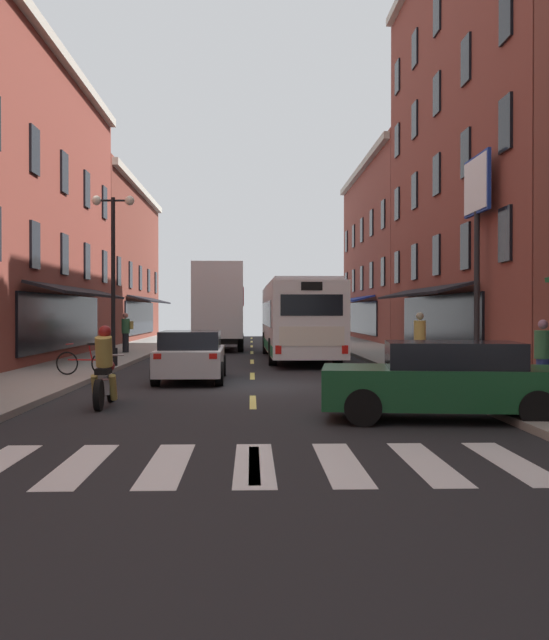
{
  "coord_description": "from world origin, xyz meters",
  "views": [
    {
      "loc": [
        -0.04,
        -19.43,
        1.93
      ],
      "look_at": [
        0.88,
        9.62,
        1.62
      ],
      "focal_mm": 41.77,
      "sensor_mm": 36.0,
      "label": 1
    }
  ],
  "objects_px": {
    "box_truck": "(219,308)",
    "sedan_near": "(445,380)",
    "pedestrian_near": "(126,331)",
    "street_lamp_twin": "(113,272)",
    "billboard_sign": "(477,210)",
    "bicycle_near": "(85,362)",
    "sedan_far": "(191,356)",
    "motorcycle_rider": "(105,372)",
    "sedan_mid": "(222,332)",
    "pedestrian_mid": "(420,340)",
    "pedestrian_far": "(543,357)",
    "transit_bus": "(298,319)"
  },
  "relations": [
    {
      "from": "billboard_sign",
      "to": "bicycle_near",
      "type": "bearing_deg",
      "value": -171.22
    },
    {
      "from": "billboard_sign",
      "to": "bicycle_near",
      "type": "xyz_separation_m",
      "value": [
        -11.82,
        -1.83,
        -4.64
      ]
    },
    {
      "from": "sedan_mid",
      "to": "bicycle_near",
      "type": "xyz_separation_m",
      "value": [
        -2.86,
        -25.84,
        -0.19
      ]
    },
    {
      "from": "box_truck",
      "to": "motorcycle_rider",
      "type": "relative_size",
      "value": 3.4
    },
    {
      "from": "sedan_near",
      "to": "motorcycle_rider",
      "type": "distance_m",
      "value": 6.79
    },
    {
      "from": "sedan_mid",
      "to": "bicycle_near",
      "type": "distance_m",
      "value": 26.0
    },
    {
      "from": "street_lamp_twin",
      "to": "sedan_mid",
      "type": "bearing_deg",
      "value": 83.01
    },
    {
      "from": "transit_bus",
      "to": "pedestrian_far",
      "type": "bearing_deg",
      "value": -73.35
    },
    {
      "from": "billboard_sign",
      "to": "sedan_near",
      "type": "bearing_deg",
      "value": -109.97
    },
    {
      "from": "pedestrian_near",
      "to": "street_lamp_twin",
      "type": "xyz_separation_m",
      "value": [
        0.98,
        -8.38,
        2.2
      ]
    },
    {
      "from": "sedan_mid",
      "to": "box_truck",
      "type": "bearing_deg",
      "value": -88.62
    },
    {
      "from": "motorcycle_rider",
      "to": "billboard_sign",
      "type": "bearing_deg",
      "value": 37.94
    },
    {
      "from": "sedan_near",
      "to": "bicycle_near",
      "type": "xyz_separation_m",
      "value": [
        -8.2,
        8.15,
        -0.21
      ]
    },
    {
      "from": "box_truck",
      "to": "pedestrian_far",
      "type": "distance_m",
      "value": 23.2
    },
    {
      "from": "box_truck",
      "to": "pedestrian_far",
      "type": "xyz_separation_m",
      "value": [
        7.91,
        -21.77,
        -1.19
      ]
    },
    {
      "from": "sedan_far",
      "to": "street_lamp_twin",
      "type": "distance_m",
      "value": 5.61
    },
    {
      "from": "box_truck",
      "to": "pedestrian_near",
      "type": "bearing_deg",
      "value": -132.82
    },
    {
      "from": "pedestrian_far",
      "to": "billboard_sign",
      "type": "bearing_deg",
      "value": -133.04
    },
    {
      "from": "pedestrian_far",
      "to": "motorcycle_rider",
      "type": "bearing_deg",
      "value": -33.63
    },
    {
      "from": "sedan_far",
      "to": "pedestrian_mid",
      "type": "xyz_separation_m",
      "value": [
        6.85,
        1.75,
        0.35
      ]
    },
    {
      "from": "pedestrian_far",
      "to": "street_lamp_twin",
      "type": "relative_size",
      "value": 0.29
    },
    {
      "from": "box_truck",
      "to": "sedan_far",
      "type": "xyz_separation_m",
      "value": [
        -0.04,
        -16.68,
        -1.45
      ]
    },
    {
      "from": "billboard_sign",
      "to": "pedestrian_mid",
      "type": "relative_size",
      "value": 3.75
    },
    {
      "from": "sedan_near",
      "to": "pedestrian_near",
      "type": "relative_size",
      "value": 2.55
    },
    {
      "from": "motorcycle_rider",
      "to": "bicycle_near",
      "type": "height_order",
      "value": "motorcycle_rider"
    },
    {
      "from": "billboard_sign",
      "to": "street_lamp_twin",
      "type": "distance_m",
      "value": 11.97
    },
    {
      "from": "sedan_mid",
      "to": "pedestrian_near",
      "type": "xyz_separation_m",
      "value": [
        -3.7,
        -13.84,
        0.38
      ]
    },
    {
      "from": "pedestrian_near",
      "to": "pedestrian_mid",
      "type": "bearing_deg",
      "value": -160.3
    },
    {
      "from": "pedestrian_far",
      "to": "sedan_near",
      "type": "bearing_deg",
      "value": 6.31
    },
    {
      "from": "pedestrian_far",
      "to": "street_lamp_twin",
      "type": "distance_m",
      "value": 14.39
    },
    {
      "from": "bicycle_near",
      "to": "pedestrian_near",
      "type": "bearing_deg",
      "value": 93.99
    },
    {
      "from": "pedestrian_near",
      "to": "pedestrian_far",
      "type": "height_order",
      "value": "pedestrian_near"
    },
    {
      "from": "pedestrian_near",
      "to": "pedestrian_far",
      "type": "distance_m",
      "value": 21.16
    },
    {
      "from": "billboard_sign",
      "to": "sedan_near",
      "type": "xyz_separation_m",
      "value": [
        -3.63,
        -9.98,
        -4.42
      ]
    },
    {
      "from": "street_lamp_twin",
      "to": "pedestrian_far",
      "type": "bearing_deg",
      "value": -40.11
    },
    {
      "from": "sedan_near",
      "to": "pedestrian_near",
      "type": "height_order",
      "value": "pedestrian_near"
    },
    {
      "from": "box_truck",
      "to": "pedestrian_mid",
      "type": "height_order",
      "value": "box_truck"
    },
    {
      "from": "sedan_near",
      "to": "sedan_far",
      "type": "relative_size",
      "value": 1.02
    },
    {
      "from": "transit_bus",
      "to": "motorcycle_rider",
      "type": "distance_m",
      "value": 15.88
    },
    {
      "from": "pedestrian_far",
      "to": "street_lamp_twin",
      "type": "bearing_deg",
      "value": -76.82
    },
    {
      "from": "box_truck",
      "to": "bicycle_near",
      "type": "distance_m",
      "value": 16.62
    },
    {
      "from": "sedan_far",
      "to": "sedan_near",
      "type": "bearing_deg",
      "value": -56.31
    },
    {
      "from": "box_truck",
      "to": "sedan_near",
      "type": "bearing_deg",
      "value": -78.19
    },
    {
      "from": "transit_bus",
      "to": "sedan_near",
      "type": "xyz_separation_m",
      "value": [
        1.55,
        -17.2,
        -0.94
      ]
    },
    {
      "from": "bicycle_near",
      "to": "pedestrian_near",
      "type": "relative_size",
      "value": 0.97
    },
    {
      "from": "box_truck",
      "to": "transit_bus",
      "type": "bearing_deg",
      "value": -63.75
    },
    {
      "from": "sedan_near",
      "to": "pedestrian_near",
      "type": "distance_m",
      "value": 22.09
    },
    {
      "from": "bicycle_near",
      "to": "box_truck",
      "type": "bearing_deg",
      "value": 79.21
    },
    {
      "from": "motorcycle_rider",
      "to": "pedestrian_far",
      "type": "height_order",
      "value": "pedestrian_far"
    },
    {
      "from": "street_lamp_twin",
      "to": "pedestrian_mid",
      "type": "bearing_deg",
      "value": -13.3
    }
  ]
}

